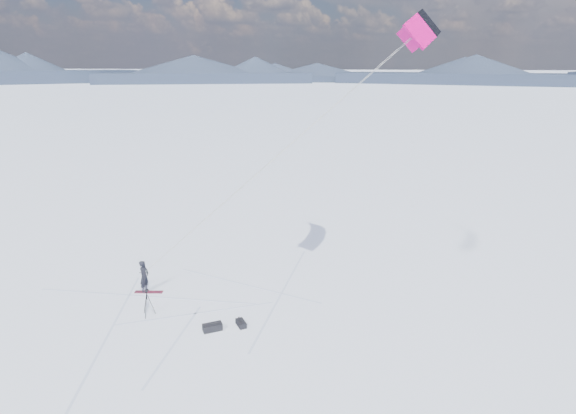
% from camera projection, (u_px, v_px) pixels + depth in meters
% --- Properties ---
extents(ground, '(1800.00, 1800.00, 0.00)m').
position_uv_depth(ground, '(170.00, 310.00, 25.47)').
color(ground, white).
extents(horizon_hills, '(704.47, 706.88, 9.08)m').
position_uv_depth(horizon_hills, '(165.00, 243.00, 24.38)').
color(horizon_hills, black).
rests_on(horizon_hills, ground).
extents(snow_tracks, '(14.76, 10.25, 0.01)m').
position_uv_depth(snow_tracks, '(156.00, 312.00, 25.26)').
color(snow_tracks, '#ABB9D6').
rests_on(snow_tracks, ground).
extents(snowkiter, '(0.46, 0.69, 1.89)m').
position_uv_depth(snowkiter, '(146.00, 292.00, 27.50)').
color(snowkiter, black).
rests_on(snowkiter, ground).
extents(snowboard, '(1.62, 0.58, 0.04)m').
position_uv_depth(snowboard, '(149.00, 292.00, 27.40)').
color(snowboard, maroon).
rests_on(snowboard, ground).
extents(tripod, '(0.68, 0.61, 1.46)m').
position_uv_depth(tripod, '(147.00, 299.00, 24.67)').
color(tripod, black).
rests_on(tripod, ground).
extents(gear_bag_a, '(1.02, 0.89, 0.42)m').
position_uv_depth(gear_bag_a, '(212.00, 327.00, 23.46)').
color(gear_bag_a, black).
rests_on(gear_bag_a, ground).
extents(gear_bag_b, '(0.72, 0.80, 0.34)m').
position_uv_depth(gear_bag_b, '(241.00, 323.00, 23.87)').
color(gear_bag_b, black).
rests_on(gear_bag_b, ground).
extents(power_kite, '(15.30, 5.49, 13.61)m').
position_uv_depth(power_kite, '(418.00, 32.00, 21.21)').
color(power_kite, '#BE0462').
rests_on(power_kite, ground).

